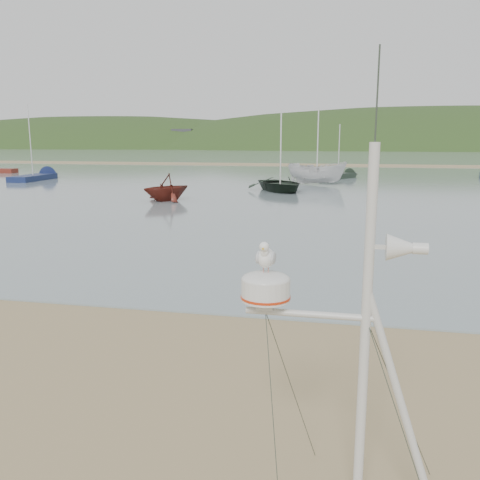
% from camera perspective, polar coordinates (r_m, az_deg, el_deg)
% --- Properties ---
extents(ground, '(560.00, 560.00, 0.00)m').
position_cam_1_polar(ground, '(8.15, -19.52, -16.67)').
color(ground, olive).
rests_on(ground, ground).
extents(water, '(560.00, 256.00, 0.04)m').
position_cam_1_polar(water, '(138.19, 10.34, 9.48)').
color(water, slate).
rests_on(water, ground).
extents(sandbar, '(560.00, 7.00, 0.07)m').
position_cam_1_polar(sandbar, '(76.28, 8.95, 8.32)').
color(sandbar, olive).
rests_on(sandbar, water).
extents(hill_ridge, '(620.00, 180.00, 80.00)m').
position_cam_1_polar(hill_ridge, '(242.66, 15.29, 5.27)').
color(hill_ridge, '#203616').
rests_on(hill_ridge, ground).
extents(far_cottages, '(294.40, 6.30, 8.00)m').
position_cam_1_polar(far_cottages, '(202.09, 11.79, 11.05)').
color(far_cottages, silver).
rests_on(far_cottages, ground).
extents(mast_rig, '(2.00, 2.13, 4.50)m').
position_cam_1_polar(mast_rig, '(5.20, 12.77, -19.54)').
color(mast_rig, beige).
rests_on(mast_rig, ground).
extents(boat_dark, '(3.70, 2.85, 5.16)m').
position_cam_1_polar(boat_dark, '(36.94, 4.59, 9.45)').
color(boat_dark, black).
rests_on(boat_dark, water).
extents(boat_red, '(3.20, 2.96, 3.17)m').
position_cam_1_polar(boat_red, '(31.41, -8.32, 7.25)').
color(boat_red, maroon).
rests_on(boat_red, water).
extents(boat_white, '(2.21, 2.17, 4.97)m').
position_cam_1_polar(boat_white, '(43.02, 8.68, 9.48)').
color(boat_white, silver).
rests_on(boat_white, water).
extents(sailboat_blue_near, '(2.36, 7.65, 7.47)m').
position_cam_1_polar(sailboat_blue_near, '(52.61, -21.10, 6.73)').
color(sailboat_blue_near, '#141F48').
rests_on(sailboat_blue_near, ground).
extents(sailboat_dark_mid, '(4.18, 5.35, 5.55)m').
position_cam_1_polar(sailboat_dark_mid, '(51.39, 11.78, 7.15)').
color(sailboat_dark_mid, black).
rests_on(sailboat_dark_mid, ground).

